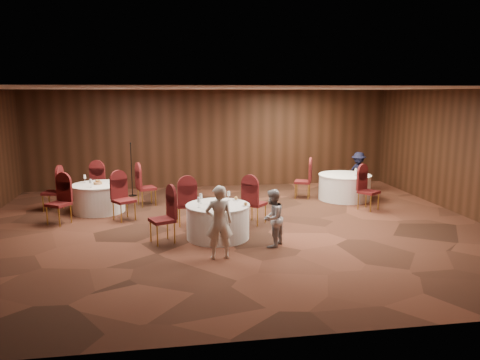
{
  "coord_description": "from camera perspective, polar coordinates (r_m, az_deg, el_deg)",
  "views": [
    {
      "loc": [
        -1.48,
        -10.39,
        3.12
      ],
      "look_at": [
        0.2,
        0.2,
        1.1
      ],
      "focal_mm": 35.0,
      "sensor_mm": 36.0,
      "label": 1
    }
  ],
  "objects": [
    {
      "name": "ground",
      "position": [
        10.95,
        -0.87,
        -5.89
      ],
      "size": [
        12.0,
        12.0,
        0.0
      ],
      "primitive_type": "plane",
      "color": "black",
      "rests_on": "ground"
    },
    {
      "name": "room_shell",
      "position": [
        10.56,
        -0.9,
        4.38
      ],
      "size": [
        12.0,
        12.0,
        12.0
      ],
      "color": "silver",
      "rests_on": "ground"
    },
    {
      "name": "table_main",
      "position": [
        10.16,
        -2.7,
        -5.02
      ],
      "size": [
        1.38,
        1.38,
        0.74
      ],
      "color": "silver",
      "rests_on": "ground"
    },
    {
      "name": "table_left",
      "position": [
        12.89,
        -16.85,
        -2.09
      ],
      "size": [
        1.37,
        1.37,
        0.74
      ],
      "color": "silver",
      "rests_on": "ground"
    },
    {
      "name": "table_right",
      "position": [
        14.12,
        12.61,
        -0.8
      ],
      "size": [
        1.53,
        1.53,
        0.74
      ],
      "color": "silver",
      "rests_on": "ground"
    },
    {
      "name": "chairs_main",
      "position": [
        10.74,
        -4.56,
        -3.48
      ],
      "size": [
        2.89,
        1.92,
        1.0
      ],
      "color": "#440D12",
      "rests_on": "ground"
    },
    {
      "name": "chairs_left",
      "position": [
        12.9,
        -16.99,
        -1.52
      ],
      "size": [
        3.09,
        3.05,
        1.0
      ],
      "color": "#440D12",
      "rests_on": "ground"
    },
    {
      "name": "chairs_right",
      "position": [
        13.49,
        11.38,
        -0.74
      ],
      "size": [
        2.04,
        2.37,
        1.0
      ],
      "color": "#440D12",
      "rests_on": "ground"
    },
    {
      "name": "tabletop_main",
      "position": [
        9.98,
        -2.16,
        -2.57
      ],
      "size": [
        1.1,
        1.11,
        0.22
      ],
      "color": "silver",
      "rests_on": "table_main"
    },
    {
      "name": "tabletop_left",
      "position": [
        12.81,
        -17.0,
        -0.14
      ],
      "size": [
        0.82,
        0.76,
        0.22
      ],
      "color": "silver",
      "rests_on": "table_left"
    },
    {
      "name": "tabletop_right",
      "position": [
        13.92,
        13.94,
        1.17
      ],
      "size": [
        0.08,
        0.08,
        0.22
      ],
      "color": "silver",
      "rests_on": "table_right"
    },
    {
      "name": "mic_stand",
      "position": [
        14.57,
        -13.03,
        -0.05
      ],
      "size": [
        0.24,
        0.24,
        1.64
      ],
      "color": "black",
      "rests_on": "ground"
    },
    {
      "name": "woman_a",
      "position": [
        8.84,
        -2.57,
        -5.17
      ],
      "size": [
        0.52,
        0.35,
        1.42
      ],
      "primitive_type": "imported",
      "rotation": [
        0.0,
        0.0,
        3.15
      ],
      "color": "silver",
      "rests_on": "ground"
    },
    {
      "name": "woman_b",
      "position": [
        9.56,
        3.95,
        -4.66
      ],
      "size": [
        0.71,
        0.74,
        1.19
      ],
      "primitive_type": "imported",
      "rotation": [
        0.0,
        0.0,
        4.05
      ],
      "color": "#A6A6AB",
      "rests_on": "ground"
    },
    {
      "name": "man_c",
      "position": [
        15.23,
        14.23,
        0.95
      ],
      "size": [
        0.89,
        0.93,
        1.27
      ],
      "primitive_type": "imported",
      "rotation": [
        0.0,
        0.0,
        5.42
      ],
      "color": "black",
      "rests_on": "ground"
    }
  ]
}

